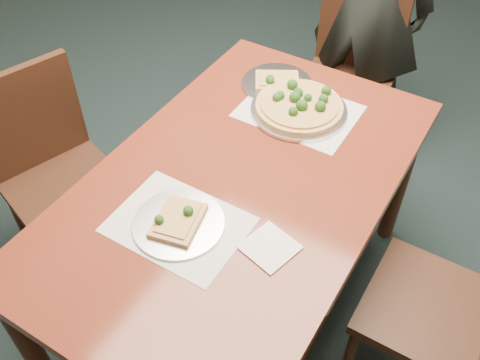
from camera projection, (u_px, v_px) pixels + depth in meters
The scene contains 11 objects.
ground at pixel (250, 237), 2.54m from camera, with size 8.00×8.00×0.00m, color black.
dining_table at pixel (240, 199), 1.82m from camera, with size 0.90×1.50×0.75m.
chair_far at pixel (351, 68), 2.62m from camera, with size 0.47×0.47×0.91m.
chair_left at pixel (53, 166), 2.13m from camera, with size 0.53×0.53×0.91m.
chair_right at pixel (461, 311), 1.68m from camera, with size 0.42×0.42×0.91m.
placemat_main at pixel (299, 111), 2.00m from camera, with size 0.42×0.32×0.00m, color white.
placemat_near at pixel (179, 225), 1.62m from camera, with size 0.40×0.30×0.00m, color white.
pizza_pan at pixel (299, 106), 1.99m from camera, with size 0.36×0.36×0.07m.
slice_plate_near at pixel (178, 222), 1.61m from camera, with size 0.28×0.28×0.06m.
slice_plate_far at pixel (277, 82), 2.11m from camera, with size 0.28×0.28×0.06m.
napkin at pixel (270, 247), 1.55m from camera, with size 0.14×0.14×0.01m, color white.
Camera 1 is at (0.78, -1.38, 2.00)m, focal length 40.00 mm.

